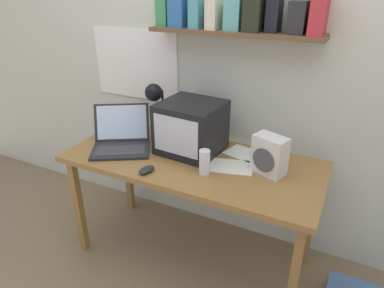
% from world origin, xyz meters
% --- Properties ---
extents(ground_plane, '(12.00, 12.00, 0.00)m').
position_xyz_m(ground_plane, '(0.00, 0.00, 0.00)').
color(ground_plane, '#846D50').
extents(back_wall, '(5.60, 0.24, 2.60)m').
position_xyz_m(back_wall, '(-0.00, 0.46, 1.31)').
color(back_wall, beige).
rests_on(back_wall, ground_plane).
extents(corner_desk, '(1.54, 0.68, 0.76)m').
position_xyz_m(corner_desk, '(0.00, 0.00, 0.69)').
color(corner_desk, olive).
rests_on(corner_desk, ground_plane).
extents(crt_monitor, '(0.38, 0.38, 0.31)m').
position_xyz_m(crt_monitor, '(-0.06, 0.10, 0.91)').
color(crt_monitor, black).
rests_on(crt_monitor, corner_desk).
extents(laptop, '(0.48, 0.47, 0.24)m').
position_xyz_m(laptop, '(-0.48, -0.05, 0.82)').
color(laptop, '#232326').
rests_on(laptop, corner_desk).
extents(desk_lamp, '(0.15, 0.19, 0.38)m').
position_xyz_m(desk_lamp, '(-0.34, 0.17, 1.03)').
color(desk_lamp, black).
rests_on(desk_lamp, corner_desk).
extents(juice_glass, '(0.06, 0.06, 0.14)m').
position_xyz_m(juice_glass, '(0.14, -0.12, 0.82)').
color(juice_glass, white).
rests_on(juice_glass, corner_desk).
extents(space_heater, '(0.21, 0.16, 0.22)m').
position_xyz_m(space_heater, '(0.45, 0.04, 0.87)').
color(space_heater, silver).
rests_on(space_heater, corner_desk).
extents(computer_mouse, '(0.08, 0.12, 0.03)m').
position_xyz_m(computer_mouse, '(-0.16, -0.25, 0.77)').
color(computer_mouse, '#232326').
rests_on(computer_mouse, corner_desk).
extents(printed_handout, '(0.33, 0.23, 0.00)m').
position_xyz_m(printed_handout, '(0.30, 0.19, 0.76)').
color(printed_handout, white).
rests_on(printed_handout, corner_desk).
extents(loose_paper_near_laptop, '(0.29, 0.23, 0.00)m').
position_xyz_m(loose_paper_near_laptop, '(0.24, 0.01, 0.76)').
color(loose_paper_near_laptop, white).
rests_on(loose_paper_near_laptop, corner_desk).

